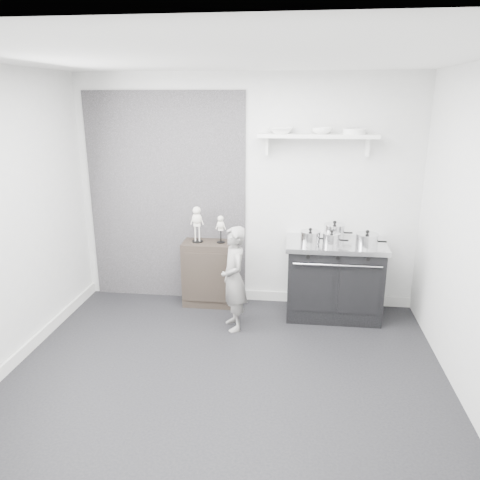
# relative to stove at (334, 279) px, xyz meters

# --- Properties ---
(ground) EXTENTS (4.00, 4.00, 0.00)m
(ground) POSITION_rel_stove_xyz_m (-1.05, -1.48, -0.44)
(ground) COLOR black
(ground) RESTS_ON ground
(room_shell) EXTENTS (4.02, 3.62, 2.71)m
(room_shell) POSITION_rel_stove_xyz_m (-1.14, -1.33, 1.20)
(room_shell) COLOR silver
(room_shell) RESTS_ON ground
(wall_shelf) EXTENTS (1.30, 0.26, 0.24)m
(wall_shelf) POSITION_rel_stove_xyz_m (-0.25, 0.20, 1.57)
(wall_shelf) COLOR white
(wall_shelf) RESTS_ON room_shell
(stove) EXTENTS (1.10, 0.68, 0.88)m
(stove) POSITION_rel_stove_xyz_m (0.00, 0.00, 0.00)
(stove) COLOR black
(stove) RESTS_ON ground
(side_cabinet) EXTENTS (0.60, 0.35, 0.78)m
(side_cabinet) POSITION_rel_stove_xyz_m (-1.47, 0.13, -0.05)
(side_cabinet) COLOR black
(side_cabinet) RESTS_ON ground
(child) EXTENTS (0.41, 0.49, 1.14)m
(child) POSITION_rel_stove_xyz_m (-1.09, -0.46, 0.13)
(child) COLOR gray
(child) RESTS_ON ground
(pot_front_left) EXTENTS (0.31, 0.22, 0.18)m
(pot_front_left) POSITION_rel_stove_xyz_m (-0.29, -0.11, 0.51)
(pot_front_left) COLOR silver
(pot_front_left) RESTS_ON stove
(pot_back_left) EXTENTS (0.32, 0.23, 0.22)m
(pot_back_left) POSITION_rel_stove_xyz_m (-0.01, 0.11, 0.53)
(pot_back_left) COLOR silver
(pot_back_left) RESTS_ON stove
(pot_front_right) EXTENTS (0.33, 0.24, 0.19)m
(pot_front_right) POSITION_rel_stove_xyz_m (0.31, -0.15, 0.51)
(pot_front_right) COLOR silver
(pot_front_right) RESTS_ON stove
(pot_front_center) EXTENTS (0.28, 0.19, 0.17)m
(pot_front_center) POSITION_rel_stove_xyz_m (-0.06, -0.13, 0.51)
(pot_front_center) COLOR silver
(pot_front_center) RESTS_ON stove
(skeleton_full) EXTENTS (0.14, 0.09, 0.49)m
(skeleton_full) POSITION_rel_stove_xyz_m (-1.60, 0.13, 0.59)
(skeleton_full) COLOR beige
(skeleton_full) RESTS_ON side_cabinet
(skeleton_torso) EXTENTS (0.10, 0.07, 0.37)m
(skeleton_torso) POSITION_rel_stove_xyz_m (-1.32, 0.13, 0.53)
(skeleton_torso) COLOR beige
(skeleton_torso) RESTS_ON side_cabinet
(bowl_large) EXTENTS (0.27, 0.27, 0.07)m
(bowl_large) POSITION_rel_stove_xyz_m (-0.64, 0.19, 1.63)
(bowl_large) COLOR white
(bowl_large) RESTS_ON wall_shelf
(bowl_small) EXTENTS (0.22, 0.22, 0.07)m
(bowl_small) POSITION_rel_stove_xyz_m (-0.20, 0.19, 1.63)
(bowl_small) COLOR white
(bowl_small) RESTS_ON wall_shelf
(plate_stack) EXTENTS (0.24, 0.24, 0.06)m
(plate_stack) POSITION_rel_stove_xyz_m (0.14, 0.19, 1.63)
(plate_stack) COLOR silver
(plate_stack) RESTS_ON wall_shelf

